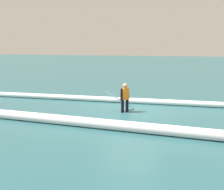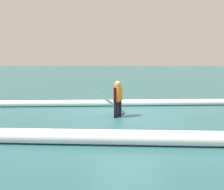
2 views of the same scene
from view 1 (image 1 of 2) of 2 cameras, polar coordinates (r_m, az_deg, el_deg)
The scene contains 5 objects.
ground_plane at distance 13.67m, azimuth 3.49°, elevation -3.38°, with size 175.71×175.71×0.00m, color #255359.
surfer at distance 13.70m, azimuth 2.45°, elevation -0.24°, with size 0.34×0.53×1.32m.
surfboard at distance 13.96m, azimuth 1.61°, elevation -1.01°, with size 1.26×1.40×1.04m.
wave_crest_foreground at distance 16.31m, azimuth -1.19°, elevation -0.82°, with size 0.29×0.29×21.44m, color white.
wave_crest_midground at distance 10.33m, azimuth 9.73°, elevation -6.53°, with size 0.37×0.37×24.67m, color white.
Camera 1 is at (-3.71, 12.82, 2.94)m, focal length 48.32 mm.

